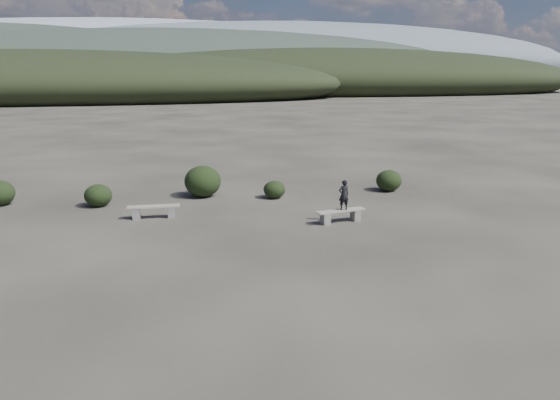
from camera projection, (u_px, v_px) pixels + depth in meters
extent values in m
plane|color=#292520|center=(282.00, 273.00, 14.02)|extent=(1200.00, 1200.00, 0.00)
cube|color=slate|center=(136.00, 214.00, 19.12)|extent=(0.25, 0.35, 0.40)
cube|color=slate|center=(171.00, 212.00, 19.34)|extent=(0.25, 0.35, 0.40)
cube|color=gray|center=(154.00, 206.00, 19.18)|extent=(1.82, 0.39, 0.05)
cube|color=slate|center=(325.00, 219.00, 18.48)|extent=(0.31, 0.39, 0.39)
cube|color=slate|center=(355.00, 215.00, 18.93)|extent=(0.31, 0.39, 0.39)
cube|color=gray|center=(341.00, 211.00, 18.65)|extent=(1.81, 0.73, 0.05)
imported|color=black|center=(344.00, 195.00, 18.56)|extent=(0.41, 0.30, 1.04)
ellipsoid|color=black|center=(98.00, 195.00, 20.89)|extent=(1.05, 1.05, 0.86)
ellipsoid|color=black|center=(203.00, 181.00, 22.46)|extent=(1.50, 1.50, 1.29)
ellipsoid|color=black|center=(274.00, 190.00, 22.24)|extent=(0.90, 0.90, 0.72)
ellipsoid|color=black|center=(389.00, 181.00, 23.56)|extent=(1.10, 1.10, 0.92)
ellipsoid|color=black|center=(38.00, 85.00, 94.51)|extent=(110.00, 40.00, 12.00)
ellipsoid|color=black|center=(336.00, 79.00, 124.92)|extent=(120.00, 44.00, 14.00)
ellipsoid|color=#2D372D|center=(177.00, 70.00, 165.44)|extent=(190.00, 64.00, 24.00)
ellipsoid|color=slate|center=(297.00, 62.00, 311.31)|extent=(340.00, 110.00, 44.00)
ellipsoid|color=#959BA8|center=(129.00, 60.00, 387.06)|extent=(460.00, 140.00, 56.00)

